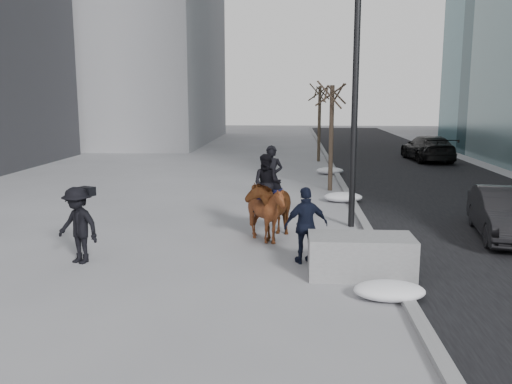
# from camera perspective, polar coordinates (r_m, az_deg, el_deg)

# --- Properties ---
(ground) EXTENTS (120.00, 120.00, 0.00)m
(ground) POSITION_cam_1_polar(r_m,az_deg,el_deg) (12.14, -0.38, -7.98)
(ground) COLOR gray
(ground) RESTS_ON ground
(road) EXTENTS (8.00, 90.00, 0.01)m
(road) POSITION_cam_1_polar(r_m,az_deg,el_deg) (22.69, 19.50, -0.06)
(road) COLOR black
(road) RESTS_ON ground
(curb) EXTENTS (0.25, 90.00, 0.12)m
(curb) POSITION_cam_1_polar(r_m,az_deg,el_deg) (21.94, 9.40, 0.20)
(curb) COLOR gray
(curb) RESTS_ON ground
(planter) EXTENTS (2.19, 1.10, 0.88)m
(planter) POSITION_cam_1_polar(r_m,az_deg,el_deg) (11.69, 10.97, -6.64)
(planter) COLOR gray
(planter) RESTS_ON ground
(car_near) EXTENTS (2.03, 4.23, 1.34)m
(car_near) POSITION_cam_1_polar(r_m,az_deg,el_deg) (15.91, 24.85, -2.09)
(car_near) COLOR black
(car_near) RESTS_ON ground
(car_far) EXTENTS (2.45, 5.31, 1.50)m
(car_far) POSITION_cam_1_polar(r_m,az_deg,el_deg) (33.49, 17.63, 4.42)
(car_far) COLOR black
(car_far) RESTS_ON ground
(tree_near) EXTENTS (1.20, 1.20, 4.66)m
(tree_near) POSITION_cam_1_polar(r_m,az_deg,el_deg) (21.91, 7.93, 6.21)
(tree_near) COLOR #3B2D22
(tree_near) RESTS_ON ground
(tree_far) EXTENTS (1.20, 1.20, 4.81)m
(tree_far) POSITION_cam_1_polar(r_m,az_deg,el_deg) (31.85, 6.68, 7.54)
(tree_far) COLOR #3B2F22
(tree_far) RESTS_ON ground
(mounted_left) EXTENTS (1.30, 2.06, 2.47)m
(mounted_left) POSITION_cam_1_polar(r_m,az_deg,el_deg) (14.48, 1.59, -1.26)
(mounted_left) COLOR #481D0E
(mounted_left) RESTS_ON ground
(mounted_right) EXTENTS (1.40, 1.53, 2.29)m
(mounted_right) POSITION_cam_1_polar(r_m,az_deg,el_deg) (14.03, 1.15, -1.62)
(mounted_right) COLOR #48230E
(mounted_right) RESTS_ON ground
(feeder) EXTENTS (1.11, 1.01, 1.75)m
(feeder) POSITION_cam_1_polar(r_m,az_deg,el_deg) (12.32, 5.30, -3.52)
(feeder) COLOR black
(feeder) RESTS_ON ground
(camera_crew) EXTENTS (1.30, 1.06, 1.75)m
(camera_crew) POSITION_cam_1_polar(r_m,az_deg,el_deg) (12.92, -18.22, -3.31)
(camera_crew) COLOR black
(camera_crew) RESTS_ON ground
(lamppost) EXTENTS (0.25, 1.45, 9.09)m
(lamppost) POSITION_cam_1_polar(r_m,az_deg,el_deg) (15.85, 10.49, 14.36)
(lamppost) COLOR black
(lamppost) RESTS_ON ground
(snow_piles) EXTENTS (1.38, 17.48, 0.35)m
(snow_piles) POSITION_cam_1_polar(r_m,az_deg,el_deg) (17.90, 9.69, -1.67)
(snow_piles) COLOR white
(snow_piles) RESTS_ON ground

